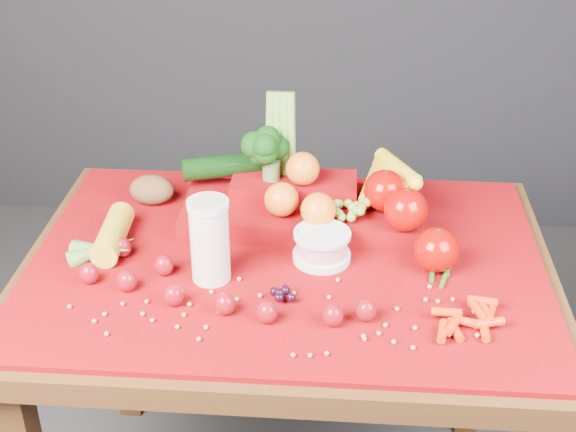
# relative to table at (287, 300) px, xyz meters

# --- Properties ---
(table) EXTENTS (1.10, 0.80, 0.75)m
(table) POSITION_rel_table_xyz_m (0.00, 0.00, 0.00)
(table) COLOR #391F0D
(table) RESTS_ON ground
(red_cloth) EXTENTS (1.05, 0.75, 0.01)m
(red_cloth) POSITION_rel_table_xyz_m (0.00, 0.00, 0.10)
(red_cloth) COLOR #800407
(red_cloth) RESTS_ON table
(milk_glass) EXTENTS (0.08, 0.08, 0.17)m
(milk_glass) POSITION_rel_table_xyz_m (-0.14, -0.08, 0.20)
(milk_glass) COLOR beige
(milk_glass) RESTS_ON red_cloth
(yogurt_bowl) EXTENTS (0.12, 0.12, 0.07)m
(yogurt_bowl) POSITION_rel_table_xyz_m (0.07, -0.00, 0.14)
(yogurt_bowl) COLOR silver
(yogurt_bowl) RESTS_ON red_cloth
(strawberry_scatter) EXTENTS (0.58, 0.28, 0.05)m
(strawberry_scatter) POSITION_rel_table_xyz_m (-0.15, -0.14, 0.13)
(strawberry_scatter) COLOR maroon
(strawberry_scatter) RESTS_ON red_cloth
(dark_grape_cluster) EXTENTS (0.06, 0.05, 0.03)m
(dark_grape_cluster) POSITION_rel_table_xyz_m (0.00, -0.15, 0.12)
(dark_grape_cluster) COLOR black
(dark_grape_cluster) RESTS_ON red_cloth
(soybean_scatter) EXTENTS (0.84, 0.24, 0.01)m
(soybean_scatter) POSITION_rel_table_xyz_m (0.00, -0.20, 0.11)
(soybean_scatter) COLOR #AE804B
(soybean_scatter) RESTS_ON red_cloth
(corn_ear) EXTENTS (0.19, 0.24, 0.06)m
(corn_ear) POSITION_rel_table_xyz_m (-0.38, -0.01, 0.13)
(corn_ear) COLOR gold
(corn_ear) RESTS_ON red_cloth
(potato) EXTENTS (0.10, 0.07, 0.07)m
(potato) POSITION_rel_table_xyz_m (-0.33, 0.21, 0.14)
(potato) COLOR #4E321A
(potato) RESTS_ON red_cloth
(baby_carrot_pile) EXTENTS (0.18, 0.17, 0.03)m
(baby_carrot_pile) POSITION_rel_table_xyz_m (0.34, -0.19, 0.12)
(baby_carrot_pile) COLOR red
(baby_carrot_pile) RESTS_ON red_cloth
(green_bean_pile) EXTENTS (0.14, 0.12, 0.01)m
(green_bean_pile) POSITION_rel_table_xyz_m (0.31, -0.01, 0.11)
(green_bean_pile) COLOR #216316
(green_bean_pile) RESTS_ON red_cloth
(produce_mound) EXTENTS (0.61, 0.37, 0.27)m
(produce_mound) POSITION_rel_table_xyz_m (0.06, 0.15, 0.17)
(produce_mound) COLOR #800407
(produce_mound) RESTS_ON red_cloth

